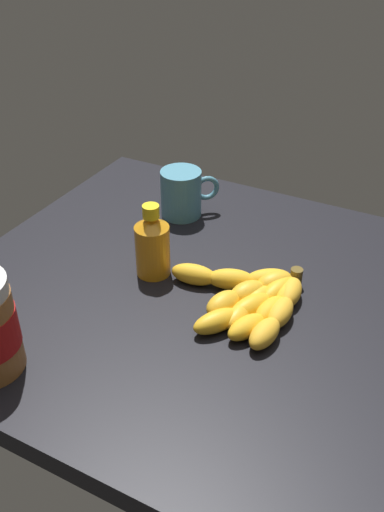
# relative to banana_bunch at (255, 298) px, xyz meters

# --- Properties ---
(ground_plane) EXTENTS (0.86, 0.74, 0.04)m
(ground_plane) POSITION_rel_banana_bunch_xyz_m (-0.07, 0.01, -0.03)
(ground_plane) COLOR black
(banana_bunch) EXTENTS (0.22, 0.21, 0.04)m
(banana_bunch) POSITION_rel_banana_bunch_xyz_m (0.00, 0.00, 0.00)
(banana_bunch) COLOR gold
(banana_bunch) RESTS_ON ground_plane
(honey_bottle) EXTENTS (0.06, 0.06, 0.13)m
(honey_bottle) POSITION_rel_banana_bunch_xyz_m (-0.19, 0.00, 0.04)
(honey_bottle) COLOR orange
(honey_bottle) RESTS_ON ground_plane
(coffee_mug) EXTENTS (0.10, 0.10, 0.09)m
(coffee_mug) POSITION_rel_banana_bunch_xyz_m (-0.24, 0.20, 0.03)
(coffee_mug) COLOR teal
(coffee_mug) RESTS_ON ground_plane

